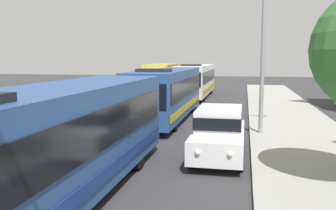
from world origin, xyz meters
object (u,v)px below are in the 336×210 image
bus_second_in_line (167,92)px  streetlamp_mid (264,23)px  bus_lead (60,140)px  box_truck_oncoming (161,79)px  white_suv (219,131)px  bus_middle (196,79)px

bus_second_in_line → streetlamp_mid: size_ratio=1.31×
bus_lead → box_truck_oncoming: 26.01m
white_suv → streetlamp_mid: 6.38m
bus_second_in_line → streetlamp_mid: streetlamp_mid is taller
bus_middle → streetlamp_mid: 18.36m
box_truck_oncoming → bus_middle: bearing=15.9°
bus_middle → streetlamp_mid: size_ratio=1.39×
white_suv → box_truck_oncoming: bearing=108.8°
bus_second_in_line → bus_middle: 13.50m
streetlamp_mid → bus_second_in_line: bearing=145.8°
bus_middle → white_suv: bearing=-80.2°
streetlamp_mid → white_suv: bearing=-111.3°
bus_lead → streetlamp_mid: 11.60m
bus_lead → streetlamp_mid: bearing=60.6°
white_suv → streetlamp_mid: bearing=68.7°
box_truck_oncoming → streetlamp_mid: size_ratio=0.97×
bus_middle → box_truck_oncoming: 3.43m
bus_lead → white_suv: 6.44m
bus_lead → bus_second_in_line: size_ratio=1.03×
bus_second_in_line → white_suv: 8.85m
bus_middle → white_suv: size_ratio=2.48×
bus_second_in_line → bus_middle: bearing=90.0°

